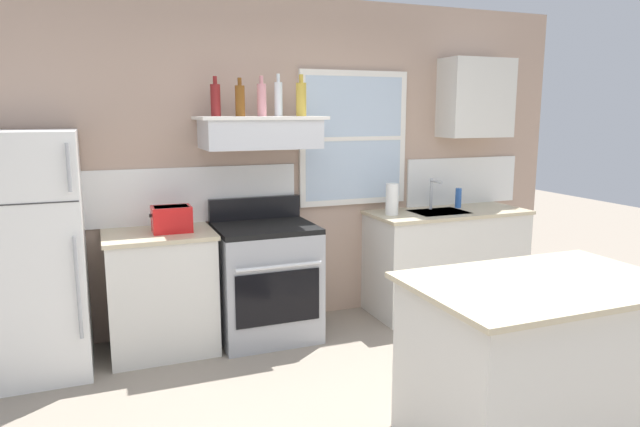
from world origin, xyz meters
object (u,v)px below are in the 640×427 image
(refrigerator, at_px, (29,255))
(bottle_champagne_gold_foil, at_px, (301,99))
(stove_range, at_px, (266,280))
(bottle_amber_wine, at_px, (240,100))
(bottle_rose_pink, at_px, (262,99))
(kitchen_island, at_px, (538,362))
(bottle_clear_tall, at_px, (278,98))
(paper_towel_roll, at_px, (392,199))
(bottle_red_label_wine, at_px, (216,100))
(dish_soap_bottle, at_px, (458,198))
(toaster, at_px, (172,219))

(refrigerator, distance_m, bottle_champagne_gold_foil, 2.23)
(refrigerator, xyz_separation_m, stove_range, (1.65, 0.02, -0.37))
(bottle_amber_wine, height_order, bottle_rose_pink, bottle_rose_pink)
(bottle_rose_pink, xyz_separation_m, kitchen_island, (0.95, -2.00, -1.41))
(bottle_clear_tall, bearing_deg, paper_towel_roll, -6.25)
(bottle_clear_tall, relative_size, kitchen_island, 0.23)
(bottle_red_label_wine, xyz_separation_m, kitchen_island, (1.28, -2.08, -1.41))
(bottle_rose_pink, height_order, dish_soap_bottle, bottle_rose_pink)
(bottle_champagne_gold_foil, height_order, kitchen_island, bottle_champagne_gold_foil)
(paper_towel_roll, height_order, dish_soap_bottle, paper_towel_roll)
(bottle_red_label_wine, distance_m, bottle_champagne_gold_foil, 0.66)
(refrigerator, height_order, bottle_amber_wine, bottle_amber_wine)
(refrigerator, xyz_separation_m, paper_towel_roll, (2.79, 0.06, 0.22))
(toaster, relative_size, bottle_champagne_gold_foil, 0.94)
(refrigerator, distance_m, kitchen_island, 3.26)
(paper_towel_roll, bearing_deg, bottle_red_label_wine, 176.68)
(paper_towel_roll, bearing_deg, stove_range, -178.12)
(bottle_clear_tall, distance_m, bottle_champagne_gold_foil, 0.18)
(bottle_red_label_wine, height_order, bottle_champagne_gold_foil, bottle_champagne_gold_foil)
(stove_range, bearing_deg, dish_soap_bottle, 4.18)
(bottle_amber_wine, height_order, bottle_clear_tall, bottle_clear_tall)
(stove_range, height_order, kitchen_island, stove_range)
(bottle_red_label_wine, distance_m, bottle_rose_pink, 0.34)
(bottle_red_label_wine, bearing_deg, stove_range, -20.38)
(toaster, height_order, kitchen_island, toaster)
(refrigerator, distance_m, bottle_clear_tall, 2.11)
(toaster, distance_m, bottle_rose_pink, 1.12)
(bottle_champagne_gold_foil, xyz_separation_m, dish_soap_bottle, (1.56, 0.09, -0.88))
(stove_range, bearing_deg, toaster, 178.98)
(dish_soap_bottle, xyz_separation_m, kitchen_island, (-0.93, -2.09, -0.54))
(dish_soap_bottle, bearing_deg, bottle_rose_pink, -177.33)
(refrigerator, height_order, bottle_rose_pink, bottle_rose_pink)
(paper_towel_roll, bearing_deg, bottle_amber_wine, 179.89)
(refrigerator, height_order, kitchen_island, refrigerator)
(toaster, xyz_separation_m, stove_range, (0.70, -0.01, -0.54))
(kitchen_island, bearing_deg, dish_soap_bottle, 66.08)
(bottle_champagne_gold_foil, bearing_deg, dish_soap_bottle, 3.43)
(stove_range, xyz_separation_m, bottle_red_label_wine, (-0.33, 0.12, 1.40))
(bottle_champagne_gold_foil, bearing_deg, bottle_rose_pink, 178.91)
(toaster, height_order, bottle_champagne_gold_foil, bottle_champagne_gold_foil)
(refrigerator, relative_size, bottle_clear_tall, 5.10)
(bottle_clear_tall, bearing_deg, kitchen_island, -69.52)
(bottle_rose_pink, distance_m, paper_towel_roll, 1.40)
(stove_range, relative_size, bottle_rose_pink, 3.63)
(refrigerator, distance_m, bottle_rose_pink, 1.96)
(bottle_red_label_wine, bearing_deg, kitchen_island, -58.32)
(bottle_amber_wine, relative_size, paper_towel_roll, 1.05)
(toaster, relative_size, bottle_clear_tall, 0.91)
(dish_soap_bottle, bearing_deg, toaster, -177.23)
(bottle_champagne_gold_foil, bearing_deg, bottle_clear_tall, 146.99)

